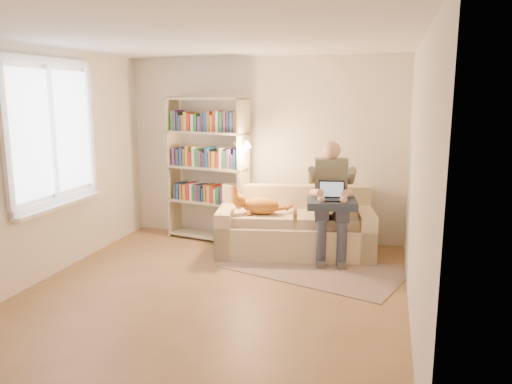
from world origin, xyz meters
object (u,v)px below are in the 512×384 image
(cat, at_px, (257,205))
(laptop, at_px, (333,195))
(person, at_px, (331,194))
(sofa, at_px, (295,230))
(bookshelf, at_px, (207,162))

(cat, xyz_separation_m, laptop, (0.97, -0.00, 0.19))
(person, height_order, cat, person)
(cat, bearing_deg, sofa, 14.73)
(sofa, bearing_deg, bookshelf, 158.86)
(sofa, xyz_separation_m, bookshelf, (-1.33, 0.27, 0.82))
(laptop, height_order, bookshelf, bookshelf)
(sofa, height_order, bookshelf, bookshelf)
(cat, bearing_deg, person, -1.49)
(person, relative_size, laptop, 4.13)
(person, height_order, bookshelf, bookshelf)
(person, distance_m, bookshelf, 1.85)
(person, relative_size, cat, 2.07)
(cat, distance_m, bookshelf, 1.09)
(person, bearing_deg, sofa, 161.12)
(laptop, bearing_deg, person, 97.52)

